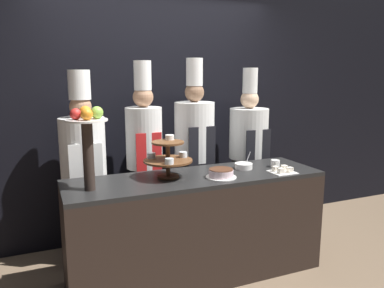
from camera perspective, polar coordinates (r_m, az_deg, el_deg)
The scene contains 12 objects.
wall_back at distance 3.96m, azimuth -5.16°, elevation 5.98°, with size 10.00×0.06×2.80m.
buffet_counter at distance 3.25m, azimuth 0.70°, elevation -12.40°, with size 2.15×0.63×0.89m.
tiered_stand at distance 3.02m, azimuth -3.68°, elevation -2.00°, with size 0.40×0.40×0.34m.
fruit_pedestal at distance 2.74m, azimuth -15.64°, elevation 1.49°, with size 0.29×0.29×0.61m.
cake_round at distance 3.05m, azimuth 4.46°, elevation -4.50°, with size 0.25×0.25×0.07m.
cup_white at distance 3.47m, azimuth 12.57°, elevation -2.92°, with size 0.08×0.08×0.06m.
cake_square_tray at distance 3.29m, azimuth 13.62°, elevation -3.94°, with size 0.20×0.19×0.05m.
serving_bowl_far at distance 3.36m, azimuth 7.87°, elevation -3.33°, with size 0.16×0.16×0.15m.
chef_left at distance 3.48m, azimuth -16.20°, elevation -2.72°, with size 0.40×0.40×1.75m.
chef_center_left at distance 3.57m, azimuth -7.26°, elevation -1.15°, with size 0.34×0.34×1.84m.
chef_center_right at distance 3.74m, azimuth 0.37°, elevation -0.51°, with size 0.40×0.40×1.87m.
chef_right at distance 4.03m, azimuth 8.58°, elevation -0.66°, with size 0.41×0.41×1.78m.
Camera 1 is at (-1.20, -2.43, 1.71)m, focal length 35.00 mm.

